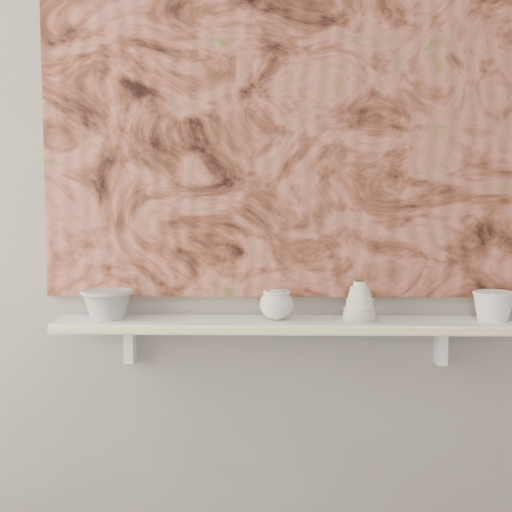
{
  "coord_description": "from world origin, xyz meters",
  "views": [
    {
      "loc": [
        -0.04,
        -0.64,
        1.32
      ],
      "look_at": [
        -0.09,
        1.49,
        1.13
      ],
      "focal_mm": 50.0,
      "sensor_mm": 36.0,
      "label": 1
    }
  ],
  "objects_px": {
    "painting": "(285,120)",
    "cup_cream": "(277,305)",
    "shelf": "(285,325)",
    "bowl_grey": "(107,304)",
    "bowl_white": "(493,306)",
    "bell_vessel": "(360,301)"
  },
  "relations": [
    {
      "from": "bell_vessel",
      "to": "painting",
      "type": "bearing_deg",
      "value": 160.35
    },
    {
      "from": "painting",
      "to": "bowl_grey",
      "type": "relative_size",
      "value": 9.25
    },
    {
      "from": "bowl_white",
      "to": "painting",
      "type": "bearing_deg",
      "value": 172.7
    },
    {
      "from": "painting",
      "to": "bowl_grey",
      "type": "height_order",
      "value": "painting"
    },
    {
      "from": "shelf",
      "to": "bowl_grey",
      "type": "distance_m",
      "value": 0.55
    },
    {
      "from": "cup_cream",
      "to": "bell_vessel",
      "type": "relative_size",
      "value": 0.86
    },
    {
      "from": "bell_vessel",
      "to": "bowl_white",
      "type": "distance_m",
      "value": 0.4
    },
    {
      "from": "cup_cream",
      "to": "bowl_white",
      "type": "xyz_separation_m",
      "value": [
        0.65,
        0.0,
        -0.0
      ]
    },
    {
      "from": "bowl_grey",
      "to": "shelf",
      "type": "bearing_deg",
      "value": 0.0
    },
    {
      "from": "shelf",
      "to": "bell_vessel",
      "type": "xyz_separation_m",
      "value": [
        0.23,
        0.0,
        0.07
      ]
    },
    {
      "from": "bowl_grey",
      "to": "bell_vessel",
      "type": "distance_m",
      "value": 0.77
    },
    {
      "from": "painting",
      "to": "bell_vessel",
      "type": "xyz_separation_m",
      "value": [
        0.23,
        -0.08,
        -0.55
      ]
    },
    {
      "from": "shelf",
      "to": "bowl_grey",
      "type": "xyz_separation_m",
      "value": [
        -0.54,
        0.0,
        0.06
      ]
    },
    {
      "from": "shelf",
      "to": "bowl_grey",
      "type": "relative_size",
      "value": 8.63
    },
    {
      "from": "shelf",
      "to": "bell_vessel",
      "type": "bearing_deg",
      "value": 0.0
    },
    {
      "from": "painting",
      "to": "cup_cream",
      "type": "xyz_separation_m",
      "value": [
        -0.03,
        -0.08,
        -0.56
      ]
    },
    {
      "from": "shelf",
      "to": "bowl_white",
      "type": "bearing_deg",
      "value": 0.0
    },
    {
      "from": "cup_cream",
      "to": "bowl_white",
      "type": "relative_size",
      "value": 0.82
    },
    {
      "from": "bowl_grey",
      "to": "bell_vessel",
      "type": "xyz_separation_m",
      "value": [
        0.77,
        0.0,
        0.01
      ]
    },
    {
      "from": "painting",
      "to": "bowl_white",
      "type": "height_order",
      "value": "painting"
    },
    {
      "from": "bowl_grey",
      "to": "bell_vessel",
      "type": "bearing_deg",
      "value": 0.0
    },
    {
      "from": "shelf",
      "to": "bell_vessel",
      "type": "distance_m",
      "value": 0.24
    }
  ]
}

